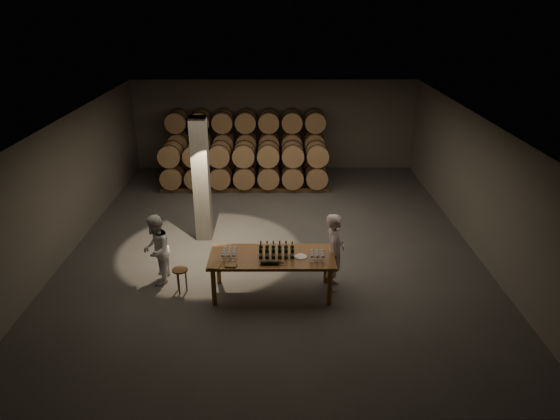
{
  "coord_description": "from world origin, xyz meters",
  "views": [
    {
      "loc": [
        0.13,
        -11.61,
        5.84
      ],
      "look_at": [
        0.18,
        -0.56,
        1.1
      ],
      "focal_mm": 32.0,
      "sensor_mm": 36.0,
      "label": 1
    }
  ],
  "objects_px": {
    "bottle_cluster": "(277,252)",
    "stool": "(180,273)",
    "tasting_table": "(272,260)",
    "person_woman": "(156,250)",
    "person_man": "(335,252)",
    "plate": "(301,257)",
    "notebook_near": "(231,265)"
  },
  "relations": [
    {
      "from": "tasting_table",
      "to": "notebook_near",
      "type": "height_order",
      "value": "notebook_near"
    },
    {
      "from": "tasting_table",
      "to": "bottle_cluster",
      "type": "xyz_separation_m",
      "value": [
        0.1,
        -0.03,
        0.22
      ]
    },
    {
      "from": "notebook_near",
      "to": "person_man",
      "type": "xyz_separation_m",
      "value": [
        2.14,
        0.65,
        -0.05
      ]
    },
    {
      "from": "bottle_cluster",
      "to": "person_woman",
      "type": "height_order",
      "value": "person_woman"
    },
    {
      "from": "notebook_near",
      "to": "person_man",
      "type": "height_order",
      "value": "person_man"
    },
    {
      "from": "stool",
      "to": "plate",
      "type": "bearing_deg",
      "value": -2.51
    },
    {
      "from": "bottle_cluster",
      "to": "person_man",
      "type": "distance_m",
      "value": 1.27
    },
    {
      "from": "tasting_table",
      "to": "person_man",
      "type": "xyz_separation_m",
      "value": [
        1.33,
        0.24,
        0.07
      ]
    },
    {
      "from": "bottle_cluster",
      "to": "notebook_near",
      "type": "relative_size",
      "value": 3.24
    },
    {
      "from": "stool",
      "to": "person_woman",
      "type": "bearing_deg",
      "value": 143.56
    },
    {
      "from": "tasting_table",
      "to": "plate",
      "type": "relative_size",
      "value": 10.11
    },
    {
      "from": "bottle_cluster",
      "to": "stool",
      "type": "bearing_deg",
      "value": 177.47
    },
    {
      "from": "tasting_table",
      "to": "person_man",
      "type": "bearing_deg",
      "value": 10.3
    },
    {
      "from": "person_man",
      "to": "person_woman",
      "type": "bearing_deg",
      "value": 97.24
    },
    {
      "from": "plate",
      "to": "person_woman",
      "type": "height_order",
      "value": "person_woman"
    },
    {
      "from": "tasting_table",
      "to": "bottle_cluster",
      "type": "height_order",
      "value": "bottle_cluster"
    },
    {
      "from": "person_woman",
      "to": "bottle_cluster",
      "type": "bearing_deg",
      "value": 76.32
    },
    {
      "from": "bottle_cluster",
      "to": "plate",
      "type": "xyz_separation_m",
      "value": [
        0.5,
        -0.02,
        -0.11
      ]
    },
    {
      "from": "tasting_table",
      "to": "bottle_cluster",
      "type": "relative_size",
      "value": 3.56
    },
    {
      "from": "bottle_cluster",
      "to": "notebook_near",
      "type": "height_order",
      "value": "bottle_cluster"
    },
    {
      "from": "bottle_cluster",
      "to": "plate",
      "type": "distance_m",
      "value": 0.51
    },
    {
      "from": "tasting_table",
      "to": "person_woman",
      "type": "distance_m",
      "value": 2.56
    },
    {
      "from": "person_woman",
      "to": "notebook_near",
      "type": "bearing_deg",
      "value": 59.78
    },
    {
      "from": "bottle_cluster",
      "to": "notebook_near",
      "type": "xyz_separation_m",
      "value": [
        -0.91,
        -0.38,
        -0.1
      ]
    },
    {
      "from": "plate",
      "to": "person_man",
      "type": "distance_m",
      "value": 0.79
    },
    {
      "from": "tasting_table",
      "to": "person_woman",
      "type": "bearing_deg",
      "value": 169.2
    },
    {
      "from": "plate",
      "to": "stool",
      "type": "bearing_deg",
      "value": 177.49
    },
    {
      "from": "stool",
      "to": "tasting_table",
      "type": "bearing_deg",
      "value": -1.73
    },
    {
      "from": "plate",
      "to": "stool",
      "type": "height_order",
      "value": "plate"
    },
    {
      "from": "notebook_near",
      "to": "stool",
      "type": "relative_size",
      "value": 0.41
    },
    {
      "from": "plate",
      "to": "notebook_near",
      "type": "distance_m",
      "value": 1.45
    },
    {
      "from": "tasting_table",
      "to": "person_man",
      "type": "distance_m",
      "value": 1.35
    }
  ]
}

